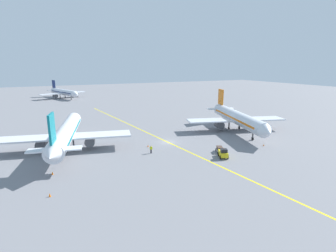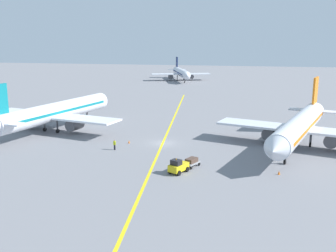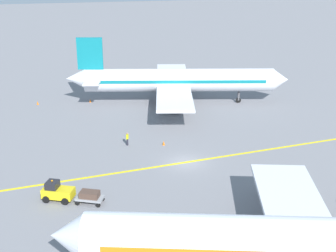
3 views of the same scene
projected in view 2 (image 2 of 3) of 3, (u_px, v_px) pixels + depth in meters
name	position (u px, v px, depth m)	size (l,w,h in m)	color
ground_plane	(163.00, 143.00, 68.39)	(400.00, 400.00, 0.00)	slate
apron_yellow_centreline	(163.00, 143.00, 68.39)	(0.40, 120.00, 0.01)	yellow
airplane_at_gate	(56.00, 112.00, 76.86)	(28.45, 35.22, 10.60)	silver
airplane_adjacent_stand	(300.00, 126.00, 64.77)	(28.31, 34.83, 10.60)	silver
airplane_distant_taxiing	(181.00, 73.00, 168.92)	(25.31, 30.99, 9.54)	silver
baggage_tug_white	(178.00, 166.00, 53.14)	(2.70, 3.35, 2.11)	gold
baggage_cart_trailing	(192.00, 161.00, 55.75)	(2.36, 2.95, 1.24)	gray
ground_crew_worker	(115.00, 144.00, 64.10)	(0.52, 0.37, 1.68)	#23232D
traffic_cone_near_nose	(129.00, 142.00, 68.26)	(0.32, 0.32, 0.55)	orange
traffic_cone_mid_apron	(279.00, 173.00, 52.57)	(0.32, 0.32, 0.55)	orange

